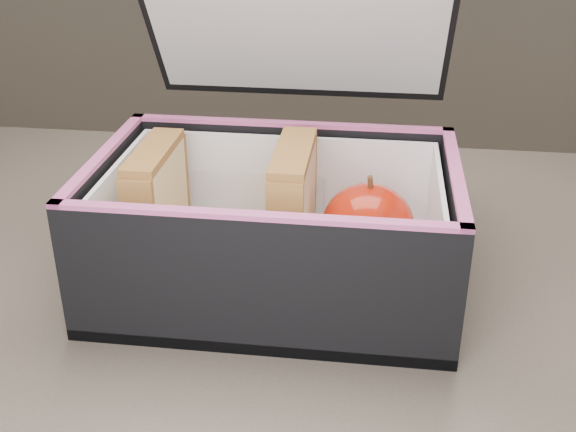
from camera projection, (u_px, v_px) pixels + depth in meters
name	position (u px, v px, depth m)	size (l,w,h in m)	color
kitchen_table	(296.00, 397.00, 0.64)	(1.20, 0.80, 0.75)	brown
lunch_bag	(276.00, 217.00, 0.62)	(0.30, 0.31, 0.28)	black
plastic_tub	(226.00, 235.00, 0.63)	(0.16, 0.12, 0.07)	white
sandwich_left	(158.00, 207.00, 0.62)	(0.03, 0.10, 0.11)	#DBC684
sandwich_right	(293.00, 212.00, 0.61)	(0.03, 0.10, 0.11)	#DBC684
carrot_sticks	(227.00, 250.00, 0.63)	(0.04, 0.14, 0.03)	#EF5900
paper_napkin	(366.00, 267.00, 0.63)	(0.08, 0.08, 0.01)	white
red_apple	(368.00, 226.00, 0.62)	(0.10, 0.10, 0.08)	maroon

